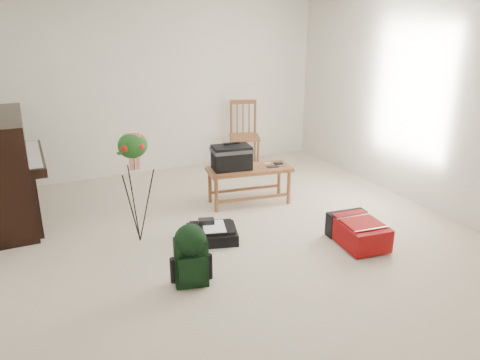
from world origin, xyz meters
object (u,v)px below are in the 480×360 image
flower_stand (136,188)px  green_backpack (191,252)px  dining_chair (243,135)px  black_duffel (212,233)px  piano (5,173)px  red_suitcase (355,230)px  bench (238,161)px

flower_stand → green_backpack: bearing=-57.2°
dining_chair → green_backpack: 3.51m
black_duffel → flower_stand: flower_stand is taller
flower_stand → piano: bearing=158.5°
green_backpack → red_suitcase: bearing=13.9°
bench → green_backpack: 1.93m
bench → black_duffel: 1.15m
red_suitcase → flower_stand: (-2.06, 1.00, 0.45)m
red_suitcase → flower_stand: flower_stand is taller
dining_chair → flower_stand: (-2.13, -1.90, 0.10)m
dining_chair → black_duffel: bearing=-103.8°
piano → dining_chair: 3.45m
bench → flower_stand: flower_stand is taller
black_duffel → bench: bearing=65.8°
bench → green_backpack: bench is taller
bench → piano: bearing=174.2°
piano → green_backpack: 2.62m
red_suitcase → flower_stand: size_ratio=0.55×
bench → dining_chair: dining_chair is taller
black_duffel → green_backpack: bearing=-107.4°
bench → flower_stand: 1.45m
green_backpack → flower_stand: 1.10m
dining_chair → flower_stand: flower_stand is taller
red_suitcase → piano: bearing=153.0°
green_backpack → dining_chair: bearing=69.7°
piano → green_backpack: size_ratio=2.59×
dining_chair → bench: bearing=-99.0°
dining_chair → black_duffel: dining_chair is taller
black_duffel → green_backpack: 0.91m
piano → red_suitcase: 3.94m
green_backpack → piano: bearing=136.3°
bench → red_suitcase: bench is taller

